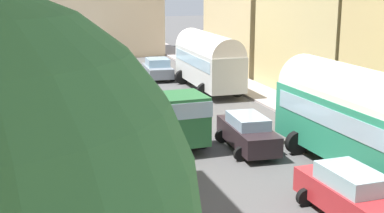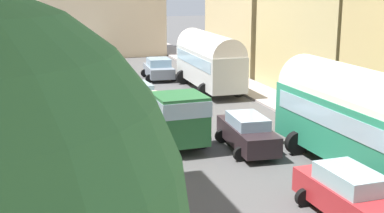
{
  "view_description": "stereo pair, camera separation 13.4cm",
  "coord_description": "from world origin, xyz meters",
  "px_view_note": "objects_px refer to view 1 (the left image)",
  "views": [
    {
      "loc": [
        -7.35,
        -1.66,
        7.3
      ],
      "look_at": [
        0.0,
        21.25,
        1.52
      ],
      "focal_mm": 49.68,
      "sensor_mm": 36.0,
      "label": 1
    },
    {
      "loc": [
        -7.22,
        -1.7,
        7.3
      ],
      "look_at": [
        0.0,
        21.25,
        1.52
      ],
      "focal_mm": 49.68,
      "sensor_mm": 36.0,
      "label": 2
    }
  ],
  "objects_px": {
    "car_6": "(158,69)",
    "pedestrian_4": "(57,187)",
    "car_4": "(350,195)",
    "car_5": "(247,132)",
    "car_2": "(92,55)",
    "car_0": "(136,96)",
    "pedestrian_0": "(44,133)",
    "parked_bus_1": "(208,59)",
    "pedestrian_2": "(49,140)",
    "car_1": "(115,74)",
    "cargo_truck_0": "(170,115)",
    "pedestrian_1": "(25,104)",
    "parked_bus_0": "(369,119)"
  },
  "relations": [
    {
      "from": "pedestrian_2",
      "to": "pedestrian_4",
      "type": "distance_m",
      "value": 4.88
    },
    {
      "from": "parked_bus_1",
      "to": "car_2",
      "type": "bearing_deg",
      "value": 112.66
    },
    {
      "from": "car_6",
      "to": "pedestrian_4",
      "type": "bearing_deg",
      "value": -111.72
    },
    {
      "from": "pedestrian_1",
      "to": "cargo_truck_0",
      "type": "bearing_deg",
      "value": -43.06
    },
    {
      "from": "pedestrian_0",
      "to": "pedestrian_2",
      "type": "xyz_separation_m",
      "value": [
        0.14,
        -1.41,
        0.09
      ]
    },
    {
      "from": "car_6",
      "to": "car_0",
      "type": "bearing_deg",
      "value": -111.86
    },
    {
      "from": "car_5",
      "to": "pedestrian_2",
      "type": "height_order",
      "value": "pedestrian_2"
    },
    {
      "from": "car_1",
      "to": "car_5",
      "type": "distance_m",
      "value": 16.81
    },
    {
      "from": "car_0",
      "to": "pedestrian_4",
      "type": "relative_size",
      "value": 2.3
    },
    {
      "from": "cargo_truck_0",
      "to": "pedestrian_0",
      "type": "xyz_separation_m",
      "value": [
        -5.53,
        -0.06,
        -0.33
      ]
    },
    {
      "from": "car_4",
      "to": "car_6",
      "type": "bearing_deg",
      "value": 89.58
    },
    {
      "from": "car_2",
      "to": "pedestrian_1",
      "type": "bearing_deg",
      "value": -107.2
    },
    {
      "from": "car_0",
      "to": "car_4",
      "type": "relative_size",
      "value": 0.93
    },
    {
      "from": "car_4",
      "to": "pedestrian_2",
      "type": "height_order",
      "value": "pedestrian_2"
    },
    {
      "from": "pedestrian_1",
      "to": "car_2",
      "type": "bearing_deg",
      "value": 72.8
    },
    {
      "from": "parked_bus_1",
      "to": "pedestrian_4",
      "type": "height_order",
      "value": "parked_bus_1"
    },
    {
      "from": "car_1",
      "to": "pedestrian_1",
      "type": "xyz_separation_m",
      "value": [
        -6.15,
        -8.78,
        0.23
      ]
    },
    {
      "from": "cargo_truck_0",
      "to": "car_4",
      "type": "relative_size",
      "value": 1.67
    },
    {
      "from": "parked_bus_1",
      "to": "car_1",
      "type": "height_order",
      "value": "parked_bus_1"
    },
    {
      "from": "pedestrian_4",
      "to": "parked_bus_0",
      "type": "bearing_deg",
      "value": 0.84
    },
    {
      "from": "cargo_truck_0",
      "to": "pedestrian_4",
      "type": "height_order",
      "value": "cargo_truck_0"
    },
    {
      "from": "car_4",
      "to": "car_5",
      "type": "relative_size",
      "value": 0.99
    },
    {
      "from": "parked_bus_1",
      "to": "pedestrian_0",
      "type": "xyz_separation_m",
      "value": [
        -11.18,
        -10.84,
        -1.13
      ]
    },
    {
      "from": "car_4",
      "to": "car_5",
      "type": "bearing_deg",
      "value": 91.85
    },
    {
      "from": "car_2",
      "to": "pedestrian_4",
      "type": "height_order",
      "value": "pedestrian_4"
    },
    {
      "from": "car_2",
      "to": "pedestrian_0",
      "type": "relative_size",
      "value": 2.42
    },
    {
      "from": "car_0",
      "to": "parked_bus_1",
      "type": "bearing_deg",
      "value": 32.51
    },
    {
      "from": "parked_bus_1",
      "to": "car_6",
      "type": "distance_m",
      "value": 5.58
    },
    {
      "from": "parked_bus_1",
      "to": "pedestrian_2",
      "type": "distance_m",
      "value": 16.53
    },
    {
      "from": "car_5",
      "to": "car_6",
      "type": "distance_m",
      "value": 17.68
    },
    {
      "from": "pedestrian_0",
      "to": "pedestrian_2",
      "type": "relative_size",
      "value": 0.93
    },
    {
      "from": "pedestrian_2",
      "to": "car_1",
      "type": "bearing_deg",
      "value": 71.55
    },
    {
      "from": "pedestrian_2",
      "to": "pedestrian_4",
      "type": "xyz_separation_m",
      "value": [
        -0.01,
        -4.88,
        -0.09
      ]
    },
    {
      "from": "car_5",
      "to": "pedestrian_2",
      "type": "distance_m",
      "value": 8.37
    },
    {
      "from": "cargo_truck_0",
      "to": "car_1",
      "type": "xyz_separation_m",
      "value": [
        -0.04,
        14.56,
        -0.57
      ]
    },
    {
      "from": "car_1",
      "to": "car_0",
      "type": "bearing_deg",
      "value": -90.07
    },
    {
      "from": "pedestrian_1",
      "to": "pedestrian_4",
      "type": "height_order",
      "value": "pedestrian_4"
    },
    {
      "from": "pedestrian_4",
      "to": "car_5",
      "type": "bearing_deg",
      "value": 27.63
    },
    {
      "from": "cargo_truck_0",
      "to": "car_6",
      "type": "xyz_separation_m",
      "value": [
        3.38,
        15.7,
        -0.54
      ]
    },
    {
      "from": "car_1",
      "to": "car_5",
      "type": "xyz_separation_m",
      "value": [
        3.0,
        -16.54,
        0.04
      ]
    },
    {
      "from": "car_6",
      "to": "cargo_truck_0",
      "type": "bearing_deg",
      "value": -102.15
    },
    {
      "from": "parked_bus_0",
      "to": "parked_bus_1",
      "type": "bearing_deg",
      "value": 91.28
    },
    {
      "from": "car_0",
      "to": "car_5",
      "type": "relative_size",
      "value": 0.92
    },
    {
      "from": "car_6",
      "to": "car_5",
      "type": "bearing_deg",
      "value": -91.37
    },
    {
      "from": "car_6",
      "to": "pedestrian_4",
      "type": "height_order",
      "value": "pedestrian_4"
    },
    {
      "from": "car_2",
      "to": "car_5",
      "type": "xyz_separation_m",
      "value": [
        3.22,
        -26.92,
        0.03
      ]
    },
    {
      "from": "pedestrian_0",
      "to": "cargo_truck_0",
      "type": "bearing_deg",
      "value": 0.62
    },
    {
      "from": "car_4",
      "to": "car_2",
      "type": "bearing_deg",
      "value": 95.76
    },
    {
      "from": "pedestrian_0",
      "to": "car_6",
      "type": "bearing_deg",
      "value": 60.52
    },
    {
      "from": "car_0",
      "to": "pedestrian_0",
      "type": "distance_m",
      "value": 9.06
    }
  ]
}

